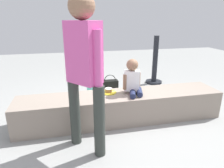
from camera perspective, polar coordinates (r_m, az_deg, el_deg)
The scene contains 12 objects.
ground_plane at distance 2.98m, azimuth 2.53°, elevation -9.98°, with size 12.00×12.00×0.00m, color gray.
concrete_ledge at distance 2.89m, azimuth 2.58°, elevation -6.54°, with size 2.86×0.52×0.40m, color gray.
child_seated at distance 2.79m, azimuth 5.86°, elevation 1.53°, with size 0.29×0.34×0.48m.
adult_standing at distance 2.02m, azimuth -7.88°, elevation 5.93°, with size 0.37×0.40×1.64m.
cake_plate at distance 2.86m, azimuth -0.96°, elevation -2.05°, with size 0.22×0.22×0.07m.
gift_bag at distance 3.76m, azimuth -5.47°, elevation -1.03°, with size 0.21×0.09×0.37m.
railing_post at distance 4.55m, azimuth 11.97°, elevation 4.96°, with size 0.36×0.36×1.04m.
water_bottle_near_gift at distance 3.53m, azimuth -15.27°, elevation -4.39°, with size 0.07×0.07×0.19m.
water_bottle_far_side at distance 3.84m, azimuth 16.87°, elevation -2.51°, with size 0.07×0.07×0.21m.
party_cup_red at distance 3.78m, azimuth -12.39°, elevation -3.12°, with size 0.07×0.07×0.11m, color red.
cake_box_white at distance 3.85m, azimuth 6.95°, elevation -2.34°, with size 0.29×0.30×0.12m, color white.
handbag_black_leather at distance 3.94m, azimuth -0.57°, elevation -0.59°, with size 0.31×0.14×0.36m.
Camera 1 is at (-0.70, -2.52, 1.42)m, focal length 32.37 mm.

